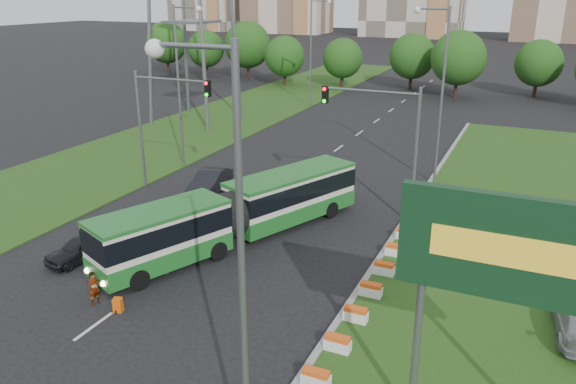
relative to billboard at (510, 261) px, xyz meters
The scene contains 16 objects.
ground 14.97m from the billboard, 153.89° to the left, with size 360.00×360.00×0.00m, color black.
grass_median 15.29m from the billboard, 86.93° to the left, with size 14.00×60.00×0.15m, color #224A15.
median_kerb 16.48m from the billboard, 113.88° to the left, with size 0.30×60.00×0.18m, color gray.
left_verge 43.75m from the billboard, 134.29° to the left, with size 12.00×110.00×0.10m, color #224A15.
lane_markings 30.77m from the billboard, 120.39° to the left, with size 0.20×100.00×0.01m, color silver, non-canonical shape.
flower_planters 9.80m from the billboard, 134.22° to the left, with size 1.10×15.90×0.60m, color white, non-canonical shape.
billboard is the anchor object (origin of this frame).
traffic_mast_median 17.68m from the billboard, 115.03° to the left, with size 5.76×0.32×8.00m.
traffic_mast_left 27.16m from the billboard, 146.45° to the left, with size 5.76×0.32×8.00m.
street_lamps 22.11m from the billboard, 133.62° to the left, with size 36.00×60.00×12.00m, color slate, non-canonical shape.
tree_line 61.07m from the billboard, 92.11° to the left, with size 120.00×8.00×9.00m, color #1F5216, non-canonical shape.
articulated_bus 17.83m from the billboard, 145.31° to the left, with size 2.53×16.25×2.68m.
car_left_near 21.24m from the billboard, 167.34° to the left, with size 1.51×3.76×1.28m, color black.
car_left_far 25.53m from the billboard, 140.96° to the left, with size 1.63×4.69×1.54m, color black.
pedestrian 17.32m from the billboard, behind, with size 0.56×0.37×1.54m, color gray.
shopping_trolley 16.21m from the billboard, behind, with size 0.37×0.39×0.63m.
Camera 1 is at (12.37, -20.68, 12.97)m, focal length 35.00 mm.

